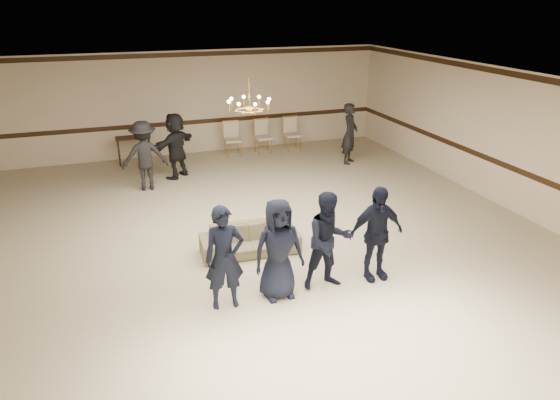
{
  "coord_description": "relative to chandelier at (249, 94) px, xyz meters",
  "views": [
    {
      "loc": [
        -2.77,
        -8.81,
        4.68
      ],
      "look_at": [
        0.13,
        -0.5,
        1.14
      ],
      "focal_mm": 32.36,
      "sensor_mm": 36.0,
      "label": 1
    }
  ],
  "objects": [
    {
      "name": "adult_mid",
      "position": [
        -1.06,
        3.76,
        -1.97
      ],
      "size": [
        1.62,
        1.51,
        1.81
      ],
      "primitive_type": "imported",
      "rotation": [
        0.0,
        0.0,
        3.86
      ],
      "color": "black",
      "rests_on": "floor"
    },
    {
      "name": "boy_a",
      "position": [
        -1.28,
        -2.89,
        -2.01
      ],
      "size": [
        0.66,
        0.45,
        1.73
      ],
      "primitive_type": "imported",
      "rotation": [
        0.0,
        0.0,
        -0.06
      ],
      "color": "black",
      "rests_on": "floor"
    },
    {
      "name": "room",
      "position": [
        0.0,
        -1.0,
        -1.28
      ],
      "size": [
        12.01,
        14.01,
        3.21
      ],
      "color": "#B7AD8C",
      "rests_on": "ground"
    },
    {
      "name": "crown_molding",
      "position": [
        0.0,
        5.99,
        0.21
      ],
      "size": [
        12.0,
        0.02,
        0.14
      ],
      "primitive_type": "cube",
      "color": "black",
      "rests_on": "wall_back"
    },
    {
      "name": "boy_d",
      "position": [
        1.42,
        -2.89,
        -2.01
      ],
      "size": [
        1.02,
        0.43,
        1.73
      ],
      "primitive_type": "imported",
      "rotation": [
        0.0,
        0.0,
        -0.01
      ],
      "color": "black",
      "rests_on": "floor"
    },
    {
      "name": "chair_rail",
      "position": [
        0.0,
        5.99,
        -1.88
      ],
      "size": [
        12.0,
        0.02,
        0.14
      ],
      "primitive_type": "cube",
      "color": "black",
      "rests_on": "wall_back"
    },
    {
      "name": "boy_c",
      "position": [
        0.52,
        -2.89,
        -2.01
      ],
      "size": [
        0.86,
        0.68,
        1.73
      ],
      "primitive_type": "imported",
      "rotation": [
        0.0,
        0.0,
        -0.03
      ],
      "color": "black",
      "rests_on": "floor"
    },
    {
      "name": "boy_b",
      "position": [
        -0.38,
        -2.89,
        -2.01
      ],
      "size": [
        0.87,
        0.59,
        1.73
      ],
      "primitive_type": "imported",
      "rotation": [
        0.0,
        0.0,
        0.05
      ],
      "color": "black",
      "rests_on": "floor"
    },
    {
      "name": "banquet_chair_mid",
      "position": [
        1.91,
        5.21,
        -2.35
      ],
      "size": [
        0.55,
        0.55,
        1.06
      ],
      "primitive_type": null,
      "rotation": [
        0.0,
        0.0,
        0.09
      ],
      "color": "beige",
      "rests_on": "floor"
    },
    {
      "name": "chandelier",
      "position": [
        0.0,
        0.0,
        0.0
      ],
      "size": [
        0.94,
        0.94,
        0.89
      ],
      "primitive_type": null,
      "color": "gold",
      "rests_on": "ceiling"
    },
    {
      "name": "adult_right",
      "position": [
        4.04,
        3.36,
        -1.97
      ],
      "size": [
        0.76,
        0.78,
        1.81
      ],
      "primitive_type": "imported",
      "rotation": [
        0.0,
        0.0,
        0.85
      ],
      "color": "black",
      "rests_on": "floor"
    },
    {
      "name": "banquet_chair_right",
      "position": [
        2.91,
        5.21,
        -2.35
      ],
      "size": [
        0.53,
        0.53,
        1.06
      ],
      "primitive_type": null,
      "rotation": [
        0.0,
        0.0,
        -0.03
      ],
      "color": "beige",
      "rests_on": "floor"
    },
    {
      "name": "settee",
      "position": [
        -0.4,
        -1.26,
        -2.6
      ],
      "size": [
        1.95,
        0.85,
        0.56
      ],
      "primitive_type": "imported",
      "rotation": [
        0.0,
        0.0,
        -0.05
      ],
      "color": "brown",
      "rests_on": "floor"
    },
    {
      "name": "banquet_chair_left",
      "position": [
        0.91,
        5.21,
        -2.35
      ],
      "size": [
        0.56,
        0.56,
        1.06
      ],
      "primitive_type": null,
      "rotation": [
        0.0,
        0.0,
        -0.1
      ],
      "color": "beige",
      "rests_on": "floor"
    },
    {
      "name": "console_table",
      "position": [
        -2.09,
        5.41,
        -2.45
      ],
      "size": [
        1.01,
        0.44,
        0.84
      ],
      "primitive_type": "cube",
      "rotation": [
        0.0,
        0.0,
        -0.02
      ],
      "color": "black",
      "rests_on": "floor"
    },
    {
      "name": "adult_left",
      "position": [
        -1.96,
        3.06,
        -1.97
      ],
      "size": [
        1.18,
        0.69,
        1.81
      ],
      "primitive_type": "imported",
      "rotation": [
        0.0,
        0.0,
        3.13
      ],
      "color": "black",
      "rests_on": "floor"
    }
  ]
}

